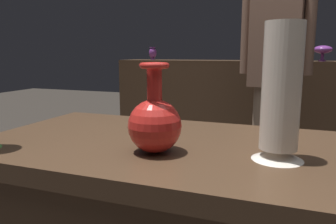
{
  "coord_description": "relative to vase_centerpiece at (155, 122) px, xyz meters",
  "views": [
    {
      "loc": [
        0.29,
        -0.88,
        1.06
      ],
      "look_at": [
        -0.02,
        -0.05,
        0.9
      ],
      "focal_mm": 35.29,
      "sensor_mm": 36.0,
      "label": 1
    }
  ],
  "objects": [
    {
      "name": "shelf_vase_right",
      "position": [
        0.55,
        2.23,
        0.2
      ],
      "size": [
        0.15,
        0.15,
        0.13
      ],
      "color": "#7A388E",
      "rests_on": "back_display_shelf"
    },
    {
      "name": "shelf_vase_far_left",
      "position": [
        -1.01,
        2.35,
        0.18
      ],
      "size": [
        0.08,
        0.08,
        0.13
      ],
      "color": "#7A388E",
      "rests_on": "back_display_shelf"
    },
    {
      "name": "vase_tall_behind",
      "position": [
        0.31,
        0.05,
        0.08
      ],
      "size": [
        0.13,
        0.13,
        0.33
      ],
      "color": "silver",
      "rests_on": "display_plinth"
    },
    {
      "name": "back_display_shelf",
      "position": [
        0.03,
        2.31,
        -0.39
      ],
      "size": [
        2.6,
        0.4,
        0.99
      ],
      "color": "#422D1E",
      "rests_on": "ground_plane"
    },
    {
      "name": "visitor_center_back",
      "position": [
        0.22,
        1.54,
        0.12
      ],
      "size": [
        0.47,
        0.22,
        1.69
      ],
      "rotation": [
        0.0,
        0.0,
        2.99
      ],
      "color": "#846B56",
      "rests_on": "ground_plane"
    },
    {
      "name": "vase_centerpiece",
      "position": [
        0.0,
        0.0,
        0.0
      ],
      "size": [
        0.14,
        0.14,
        0.24
      ],
      "color": "red",
      "rests_on": "display_plinth"
    },
    {
      "name": "shelf_vase_center",
      "position": [
        0.03,
        2.38,
        0.18
      ],
      "size": [
        0.12,
        0.12,
        0.2
      ],
      "color": "gray",
      "rests_on": "back_display_shelf"
    }
  ]
}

